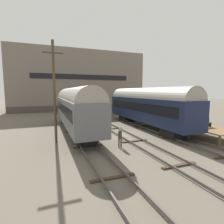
# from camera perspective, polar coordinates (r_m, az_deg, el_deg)

# --- Properties ---
(ground_plane) EXTENTS (200.00, 200.00, 0.00)m
(ground_plane) POSITION_cam_1_polar(r_m,az_deg,el_deg) (19.76, 3.19, -7.32)
(ground_plane) COLOR #60594C
(track_left) EXTENTS (2.60, 60.00, 0.26)m
(track_left) POSITION_cam_1_polar(r_m,az_deg,el_deg) (18.39, -9.97, -8.01)
(track_left) COLOR #4C4742
(track_left) RESTS_ON ground
(track_middle) EXTENTS (2.60, 60.00, 0.26)m
(track_middle) POSITION_cam_1_polar(r_m,az_deg,el_deg) (19.72, 3.19, -6.91)
(track_middle) COLOR #4C4742
(track_middle) RESTS_ON ground
(track_right) EXTENTS (2.60, 60.00, 0.26)m
(track_right) POSITION_cam_1_polar(r_m,az_deg,el_deg) (21.93, 14.14, -5.72)
(track_right) COLOR #4C4742
(track_right) RESTS_ON ground
(train_car_grey) EXTENTS (2.94, 16.96, 5.26)m
(train_car_grey) POSITION_cam_1_polar(r_m,az_deg,el_deg) (21.38, -11.94, 1.78)
(train_car_grey) COLOR black
(train_car_grey) RESTS_ON ground
(train_car_navy) EXTENTS (2.88, 17.15, 5.29)m
(train_car_navy) POSITION_cam_1_polar(r_m,az_deg,el_deg) (23.63, 10.80, 2.32)
(train_car_navy) COLOR black
(train_car_navy) RESTS_ON ground
(station_platform) EXTENTS (3.13, 10.67, 1.09)m
(station_platform) POSITION_cam_1_polar(r_m,az_deg,el_deg) (22.09, 23.32, -3.69)
(station_platform) COLOR brown
(station_platform) RESTS_ON ground
(bench) EXTENTS (1.40, 0.40, 0.91)m
(bench) POSITION_cam_1_polar(r_m,az_deg,el_deg) (20.54, 28.07, -3.05)
(bench) COLOR #2D4C33
(bench) RESTS_ON station_platform
(person_worker) EXTENTS (0.32, 0.32, 1.65)m
(person_worker) POSITION_cam_1_polar(r_m,az_deg,el_deg) (15.03, 2.65, -7.91)
(person_worker) COLOR #282833
(person_worker) RESTS_ON ground
(utility_pole) EXTENTS (1.80, 0.24, 9.33)m
(utility_pole) POSITION_cam_1_polar(r_m,az_deg,el_deg) (16.88, -18.31, 6.54)
(utility_pole) COLOR #473828
(utility_pole) RESTS_ON ground
(warehouse_building) EXTENTS (33.49, 13.43, 15.13)m
(warehouse_building) POSITION_cam_1_polar(r_m,az_deg,el_deg) (50.36, -11.10, 9.72)
(warehouse_building) COLOR #46403A
(warehouse_building) RESTS_ON ground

